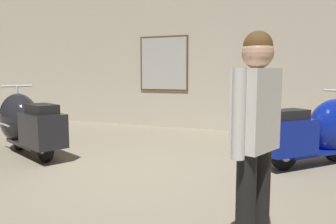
% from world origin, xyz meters
% --- Properties ---
extents(ground_plane, '(60.00, 60.00, 0.00)m').
position_xyz_m(ground_plane, '(0.00, 0.00, 0.00)').
color(ground_plane, gray).
extents(showroom_back_wall, '(18.00, 0.24, 3.97)m').
position_xyz_m(showroom_back_wall, '(-0.00, 3.97, 1.98)').
color(showroom_back_wall, '#BCB29E').
rests_on(showroom_back_wall, ground).
extents(scooter_0, '(1.85, 1.22, 1.10)m').
position_xyz_m(scooter_0, '(-2.15, 0.54, 0.50)').
color(scooter_0, black).
rests_on(scooter_0, ground).
extents(scooter_1, '(1.53, 1.60, 1.06)m').
position_xyz_m(scooter_1, '(2.24, 1.61, 0.48)').
color(scooter_1, black).
rests_on(scooter_1, ground).
extents(visitor_0, '(0.34, 0.50, 1.57)m').
position_xyz_m(visitor_0, '(1.69, -1.30, 0.91)').
color(visitor_0, black).
rests_on(visitor_0, ground).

